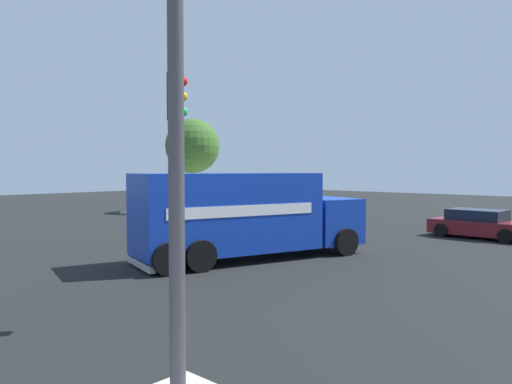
{
  "coord_description": "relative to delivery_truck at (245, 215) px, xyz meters",
  "views": [
    {
      "loc": [
        12.03,
        13.07,
        3.18
      ],
      "look_at": [
        -1.34,
        0.78,
        2.33
      ],
      "focal_mm": 34.83,
      "sensor_mm": 36.0,
      "label": 1
    }
  ],
  "objects": [
    {
      "name": "pickup_black",
      "position": [
        -10.59,
        -5.65,
        -0.84
      ],
      "size": [
        2.58,
        5.34,
        1.38
      ],
      "color": "black",
      "rests_on": "ground"
    },
    {
      "name": "ground_plane",
      "position": [
        0.47,
        -1.04,
        -1.57
      ],
      "size": [
        100.0,
        100.0,
        0.0
      ],
      "primitive_type": "plane",
      "color": "black"
    },
    {
      "name": "delivery_truck",
      "position": [
        0.0,
        0.0,
        0.0
      ],
      "size": [
        8.72,
        4.95,
        3.03
      ],
      "color": "#1438AD",
      "rests_on": "ground"
    },
    {
      "name": "sedan_maroon",
      "position": [
        -11.19,
        4.22,
        -0.94
      ],
      "size": [
        2.24,
        4.4,
        1.31
      ],
      "color": "maroon",
      "rests_on": "ground"
    },
    {
      "name": "sidewalk_corner_near",
      "position": [
        -12.17,
        -13.68,
        -1.5
      ],
      "size": [
        10.59,
        10.59,
        0.14
      ],
      "primitive_type": "cube",
      "color": "beige",
      "rests_on": "ground"
    },
    {
      "name": "pedestrian_near_corner",
      "position": [
        -12.0,
        -13.48,
        -0.42
      ],
      "size": [
        0.43,
        0.38,
        1.77
      ],
      "color": "navy",
      "rests_on": "sidewalk_corner_near"
    },
    {
      "name": "picket_fence_run",
      "position": [
        -12.17,
        -18.73,
        -0.95
      ],
      "size": [
        5.68,
        0.05,
        0.95
      ],
      "color": "white",
      "rests_on": "sidewalk_corner_near"
    },
    {
      "name": "shade_tree_near",
      "position": [
        -11.56,
        -16.51,
        3.29
      ],
      "size": [
        4.05,
        4.05,
        6.76
      ],
      "color": "brown",
      "rests_on": "sidewalk_corner_near"
    },
    {
      "name": "traffic_light_secondary",
      "position": [
        7.7,
        5.95,
        2.23
      ],
      "size": [
        3.0,
        3.81,
        5.5
      ],
      "color": "#38383D",
      "rests_on": "sidewalk_corner_far"
    },
    {
      "name": "pedestrian_crossing",
      "position": [
        -14.53,
        -10.99,
        -0.46
      ],
      "size": [
        0.52,
        0.28,
        1.7
      ],
      "color": "gray",
      "rests_on": "sidewalk_corner_near"
    }
  ]
}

